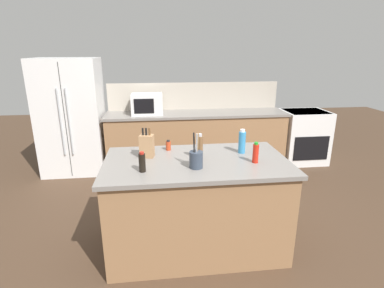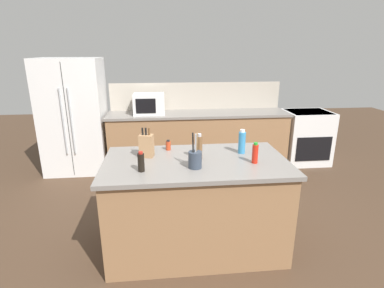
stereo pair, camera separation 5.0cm
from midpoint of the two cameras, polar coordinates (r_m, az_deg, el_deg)
name	(u,v)px [view 2 (the right image)]	position (r m, az deg, el deg)	size (l,w,h in m)	color
ground_plane	(195,244)	(3.30, 1.12, -18.56)	(14.00, 14.00, 0.00)	#473323
back_counter_run	(198,140)	(5.10, 1.50, 0.83)	(2.98, 0.66, 0.94)	#936B47
wall_backsplash	(196,96)	(5.25, 1.11, 9.14)	(2.94, 0.03, 0.46)	#B2A899
kitchen_island	(196,204)	(3.04, 1.18, -11.37)	(1.74, 0.97, 0.94)	#936B47
refrigerator	(74,116)	(5.18, -21.27, 4.91)	(0.96, 0.75, 1.82)	white
range_oven	(306,137)	(5.66, 21.07, 1.30)	(0.76, 0.65, 0.92)	white
microwave	(149,104)	(4.91, -7.89, 7.59)	(0.49, 0.39, 0.32)	white
knife_block	(146,146)	(2.93, -8.18, -0.29)	(0.15, 0.13, 0.29)	#A87C54
utensil_crock	(195,159)	(2.64, 1.13, -2.88)	(0.12, 0.12, 0.32)	#333D4C
pepper_grinder	(199,147)	(2.84, 1.90, -0.59)	(0.06, 0.06, 0.25)	brown
soy_sauce_bottle	(141,162)	(2.59, -9.13, -3.43)	(0.06, 0.06, 0.18)	black
hot_sauce_bottle	(255,153)	(2.81, 12.43, -1.76)	(0.06, 0.06, 0.20)	red
dish_soap_bottle	(242,142)	(3.04, 9.96, 0.36)	(0.07, 0.07, 0.25)	#3384BC
spice_jar_paprika	(168,145)	(3.12, -4.09, -0.26)	(0.05, 0.05, 0.11)	#B73D1E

